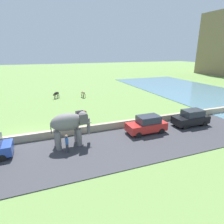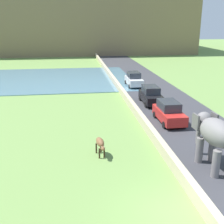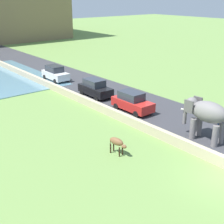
{
  "view_description": "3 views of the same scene",
  "coord_description": "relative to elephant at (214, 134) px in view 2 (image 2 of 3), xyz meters",
  "views": [
    {
      "loc": [
        18.69,
        1.83,
        7.94
      ],
      "look_at": [
        -0.58,
        9.2,
        1.27
      ],
      "focal_mm": 30.43,
      "sensor_mm": 36.0,
      "label": 1
    },
    {
      "loc": [
        -4.29,
        -10.07,
        8.15
      ],
      "look_at": [
        -1.58,
        9.39,
        1.79
      ],
      "focal_mm": 45.95,
      "sensor_mm": 36.0,
      "label": 2
    },
    {
      "loc": [
        -14.53,
        -7.72,
        9.92
      ],
      "look_at": [
        -0.72,
        9.18,
        1.59
      ],
      "focal_mm": 49.77,
      "sensor_mm": 36.0,
      "label": 3
    }
  ],
  "objects": [
    {
      "name": "ground_plane",
      "position": [
        -3.41,
        -3.82,
        -2.04
      ],
      "size": [
        220.0,
        220.0,
        0.0
      ],
      "primitive_type": "plane",
      "color": "#6B8E47"
    },
    {
      "name": "road_surface",
      "position": [
        1.59,
        16.18,
        -2.01
      ],
      "size": [
        7.0,
        120.0,
        0.06
      ],
      "primitive_type": "cube",
      "color": "#38383D",
      "rests_on": "ground"
    },
    {
      "name": "barrier_wall",
      "position": [
        -2.21,
        14.18,
        -1.67
      ],
      "size": [
        0.4,
        110.0,
        0.73
      ],
      "primitive_type": "cube",
      "color": "tan",
      "rests_on": "ground"
    },
    {
      "name": "lake",
      "position": [
        -17.41,
        27.37,
        -2.0
      ],
      "size": [
        36.0,
        18.0,
        0.08
      ],
      "primitive_type": "cube",
      "color": "slate",
      "rests_on": "ground"
    },
    {
      "name": "hill_distant",
      "position": [
        -9.41,
        66.68,
        8.03
      ],
      "size": [
        64.0,
        28.0,
        20.13
      ],
      "primitive_type": "cube",
      "color": "#7F6B4C",
      "rests_on": "ground"
    },
    {
      "name": "elephant",
      "position": [
        0.0,
        0.0,
        0.0
      ],
      "size": [
        1.62,
        3.52,
        2.99
      ],
      "color": "slate",
      "rests_on": "ground"
    },
    {
      "name": "car_red",
      "position": [
        0.02,
        7.59,
        -1.14
      ],
      "size": [
        1.81,
        4.01,
        1.8
      ],
      "color": "red",
      "rests_on": "ground"
    },
    {
      "name": "car_black",
      "position": [
        0.02,
        13.18,
        -1.14
      ],
      "size": [
        1.84,
        4.02,
        1.8
      ],
      "color": "black",
      "rests_on": "ground"
    },
    {
      "name": "car_white",
      "position": [
        0.02,
        21.34,
        -1.14
      ],
      "size": [
        1.8,
        4.0,
        1.8
      ],
      "color": "white",
      "rests_on": "ground"
    },
    {
      "name": "cow_brown",
      "position": [
        -6.17,
        2.33,
        -1.2
      ],
      "size": [
        0.61,
        1.42,
        1.15
      ],
      "color": "brown",
      "rests_on": "ground"
    }
  ]
}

